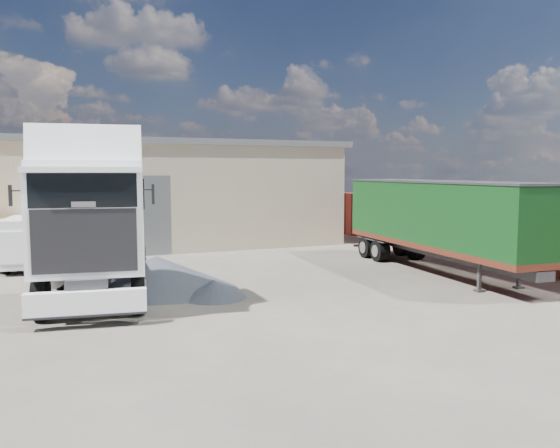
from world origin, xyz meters
name	(u,v)px	position (x,y,z in m)	size (l,w,h in m)	color
ground	(242,302)	(0.00, 0.00, 0.00)	(120.00, 120.00, 0.00)	black
warehouse	(30,193)	(-6.00, 16.00, 2.66)	(30.60, 12.60, 5.42)	beige
brick_boundary_wall	(433,226)	(11.50, 6.00, 1.25)	(0.35, 26.00, 2.50)	maroon
tractor_unit	(93,232)	(-3.95, 1.35, 2.09)	(3.86, 7.73, 4.96)	black
box_trailer	(438,217)	(8.38, 1.74, 2.10)	(2.93, 10.49, 3.44)	#2D2D30
panel_van	(38,240)	(-5.55, 8.96, 1.04)	(2.60, 5.14, 2.01)	black
gravel_heap	(154,274)	(-2.05, 2.73, 0.51)	(6.87, 6.87, 1.09)	#20242B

